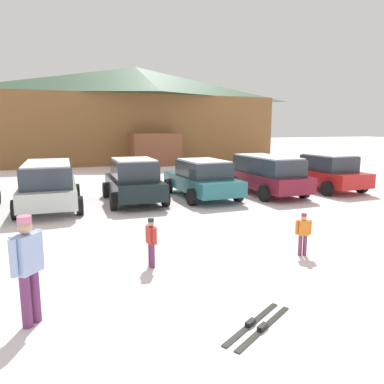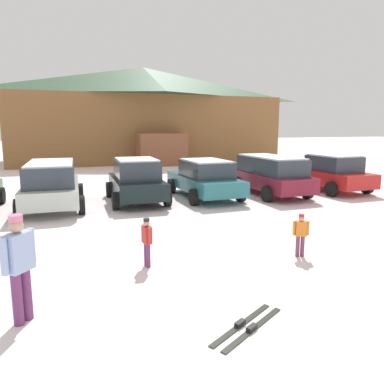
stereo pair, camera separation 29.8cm
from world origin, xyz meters
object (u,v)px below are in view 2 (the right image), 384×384
Objects in this scene: skier_child_in_red_jacket at (147,239)px; pair_of_skis at (247,326)px; ski_lodge at (144,114)px; parked_red_sedan at (331,173)px; parked_silver_wagon at (52,183)px; parked_teal_hatchback at (205,178)px; parked_maroon_van at (270,174)px; skier_adult_in_blue_parka at (19,263)px; skier_child_in_orange_jacket at (301,233)px; parked_black_sedan at (136,180)px.

skier_child_in_red_jacket is 0.71× the size of pair_of_skis.
parked_red_sedan is at bearing -75.95° from ski_lodge.
parked_teal_hatchback is (5.91, 0.03, -0.10)m from parked_silver_wagon.
parked_maroon_van reaches higher than pair_of_skis.
skier_adult_in_blue_parka is (-7.56, -26.70, -3.02)m from ski_lodge.
parked_silver_wagon is 1.01× the size of parked_maroon_van.
skier_child_in_red_jacket reaches higher than skier_child_in_orange_jacket.
skier_child_in_orange_jacket is (-3.40, -7.09, -0.34)m from parked_maroon_van.
ski_lodge reaches higher than parked_teal_hatchback.
parked_red_sedan is (11.94, -0.33, -0.07)m from parked_silver_wagon.
parked_black_sedan is (-4.20, -18.21, -3.12)m from ski_lodge.
skier_child_in_red_jacket is 0.63× the size of skier_adult_in_blue_parka.
parked_silver_wagon is 1.12× the size of parked_red_sedan.
parked_teal_hatchback is at bearing -94.29° from ski_lodge.
parked_red_sedan reaches higher than skier_child_in_red_jacket.
parked_teal_hatchback is 4.34× the size of skier_child_in_red_jacket.
skier_adult_in_blue_parka reaches higher than pair_of_skis.
parked_black_sedan is 2.77× the size of pair_of_skis.
parked_teal_hatchback is at bearing 0.33° from parked_silver_wagon.
pair_of_skis is (-3.06, -9.72, -0.78)m from parked_teal_hatchback.
parked_maroon_van is 7.87m from skier_child_in_orange_jacket.
parked_black_sedan is at bearing 179.51° from parked_teal_hatchback.
skier_child_in_red_jacket is at bearing -136.14° from parked_maroon_van.
parked_teal_hatchback is at bearing -0.49° from parked_black_sedan.
parked_maroon_van reaches higher than parked_red_sedan.
ski_lodge is at bearing 81.00° from pair_of_skis.
ski_lodge is 5.48× the size of parked_black_sedan.
parked_silver_wagon is at bearing -178.91° from parked_black_sedan.
ski_lodge is 19.91m from parked_silver_wagon.
parked_red_sedan is (6.02, -0.36, 0.03)m from parked_teal_hatchback.
skier_child_in_red_jacket is 3.46m from skier_child_in_orange_jacket.
skier_child_in_red_jacket is (-5.29, -25.08, -3.38)m from ski_lodge.
skier_adult_in_blue_parka is at bearing -126.20° from parked_teal_hatchback.
skier_adult_in_blue_parka is (-12.21, -8.10, 0.11)m from parked_red_sedan.
parked_red_sedan reaches higher than parked_teal_hatchback.
ski_lodge is at bearing 74.19° from skier_adult_in_blue_parka.
parked_red_sedan is at bearing 47.03° from skier_child_in_orange_jacket.
parked_teal_hatchback is (2.83, -0.02, -0.05)m from parked_black_sedan.
parked_teal_hatchback is at bearing 174.36° from parked_maroon_van.
ski_lodge is 5.43× the size of parked_red_sedan.
skier_child_in_red_jacket is at bearing -146.93° from parked_red_sedan.
skier_child_in_orange_jacket is (3.42, -0.54, -0.03)m from skier_child_in_red_jacket.
parked_teal_hatchback reaches higher than pair_of_skis.
parked_silver_wagon reaches higher than parked_maroon_van.
pair_of_skis is at bearing -122.25° from parked_maroon_van.
pair_of_skis is (-2.55, -2.35, -0.54)m from skier_child_in_orange_jacket.
parked_black_sedan reaches higher than skier_adult_in_blue_parka.
parked_maroon_van is 9.46m from skier_child_in_red_jacket.
parked_black_sedan is 7.76m from skier_child_in_orange_jacket.
skier_adult_in_blue_parka reaches higher than parked_teal_hatchback.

